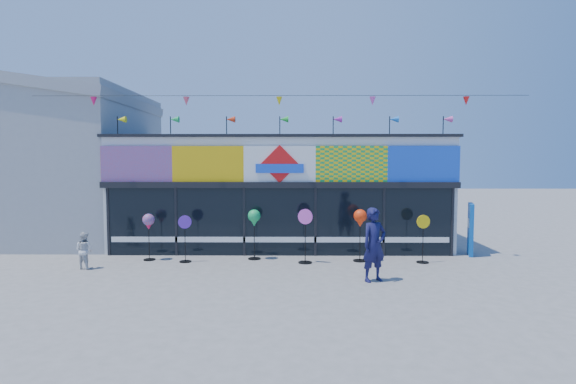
{
  "coord_description": "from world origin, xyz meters",
  "views": [
    {
      "loc": [
        0.41,
        -11.6,
        3.21
      ],
      "look_at": [
        0.29,
        2.0,
        2.26
      ],
      "focal_mm": 28.0,
      "sensor_mm": 36.0,
      "label": 1
    }
  ],
  "objects_px": {
    "blue_sign": "(470,229)",
    "spinner_3": "(305,235)",
    "spinner_0": "(149,223)",
    "adult_man": "(374,245)",
    "child": "(84,250)",
    "spinner_2": "(254,219)",
    "spinner_5": "(423,238)",
    "spinner_4": "(360,220)",
    "spinner_1": "(185,237)"
  },
  "relations": [
    {
      "from": "blue_sign",
      "to": "spinner_3",
      "type": "bearing_deg",
      "value": -150.35
    },
    {
      "from": "spinner_0",
      "to": "adult_man",
      "type": "distance_m",
      "value": 7.24
    },
    {
      "from": "adult_man",
      "to": "child",
      "type": "height_order",
      "value": "adult_man"
    },
    {
      "from": "spinner_3",
      "to": "spinner_2",
      "type": "bearing_deg",
      "value": 161.77
    },
    {
      "from": "spinner_2",
      "to": "spinner_5",
      "type": "height_order",
      "value": "spinner_2"
    },
    {
      "from": "spinner_3",
      "to": "spinner_5",
      "type": "bearing_deg",
      "value": 1.04
    },
    {
      "from": "spinner_2",
      "to": "spinner_4",
      "type": "relative_size",
      "value": 0.98
    },
    {
      "from": "spinner_1",
      "to": "spinner_5",
      "type": "bearing_deg",
      "value": -0.28
    },
    {
      "from": "spinner_3",
      "to": "spinner_4",
      "type": "relative_size",
      "value": 1.02
    },
    {
      "from": "spinner_4",
      "to": "child",
      "type": "height_order",
      "value": "spinner_4"
    },
    {
      "from": "spinner_1",
      "to": "spinner_2",
      "type": "relative_size",
      "value": 0.91
    },
    {
      "from": "spinner_2",
      "to": "spinner_3",
      "type": "relative_size",
      "value": 0.96
    },
    {
      "from": "blue_sign",
      "to": "adult_man",
      "type": "height_order",
      "value": "adult_man"
    },
    {
      "from": "spinner_5",
      "to": "child",
      "type": "height_order",
      "value": "spinner_5"
    },
    {
      "from": "adult_man",
      "to": "spinner_0",
      "type": "bearing_deg",
      "value": 132.57
    },
    {
      "from": "adult_man",
      "to": "child",
      "type": "bearing_deg",
      "value": 143.75
    },
    {
      "from": "spinner_1",
      "to": "adult_man",
      "type": "bearing_deg",
      "value": -21.68
    },
    {
      "from": "spinner_1",
      "to": "spinner_4",
      "type": "distance_m",
      "value": 5.58
    },
    {
      "from": "spinner_3",
      "to": "spinner_5",
      "type": "relative_size",
      "value": 1.12
    },
    {
      "from": "spinner_5",
      "to": "blue_sign",
      "type": "bearing_deg",
      "value": 31.69
    },
    {
      "from": "spinner_1",
      "to": "spinner_5",
      "type": "relative_size",
      "value": 0.98
    },
    {
      "from": "spinner_5",
      "to": "spinner_3",
      "type": "bearing_deg",
      "value": -178.96
    },
    {
      "from": "spinner_1",
      "to": "spinner_0",
      "type": "bearing_deg",
      "value": 167.73
    },
    {
      "from": "spinner_4",
      "to": "adult_man",
      "type": "distance_m",
      "value": 2.4
    },
    {
      "from": "spinner_5",
      "to": "spinner_4",
      "type": "bearing_deg",
      "value": 174.09
    },
    {
      "from": "spinner_3",
      "to": "spinner_4",
      "type": "xyz_separation_m",
      "value": [
        1.75,
        0.27,
        0.43
      ]
    },
    {
      "from": "blue_sign",
      "to": "spinner_2",
      "type": "xyz_separation_m",
      "value": [
        -7.31,
        -0.74,
        0.42
      ]
    },
    {
      "from": "spinner_5",
      "to": "child",
      "type": "relative_size",
      "value": 1.38
    },
    {
      "from": "blue_sign",
      "to": "spinner_4",
      "type": "height_order",
      "value": "blue_sign"
    },
    {
      "from": "blue_sign",
      "to": "spinner_3",
      "type": "distance_m",
      "value": 5.81
    },
    {
      "from": "spinner_0",
      "to": "spinner_5",
      "type": "bearing_deg",
      "value": -2.0
    },
    {
      "from": "adult_man",
      "to": "spinner_3",
      "type": "bearing_deg",
      "value": 102.58
    },
    {
      "from": "spinner_0",
      "to": "spinner_2",
      "type": "relative_size",
      "value": 0.93
    },
    {
      "from": "spinner_2",
      "to": "spinner_3",
      "type": "xyz_separation_m",
      "value": [
        1.64,
        -0.54,
        -0.4
      ]
    },
    {
      "from": "child",
      "to": "spinner_0",
      "type": "bearing_deg",
      "value": -126.45
    },
    {
      "from": "adult_man",
      "to": "spinner_4",
      "type": "bearing_deg",
      "value": 62.95
    },
    {
      "from": "blue_sign",
      "to": "spinner_3",
      "type": "relative_size",
      "value": 1.03
    },
    {
      "from": "spinner_5",
      "to": "adult_man",
      "type": "bearing_deg",
      "value": -131.62
    },
    {
      "from": "spinner_2",
      "to": "adult_man",
      "type": "relative_size",
      "value": 0.83
    },
    {
      "from": "spinner_1",
      "to": "spinner_4",
      "type": "xyz_separation_m",
      "value": [
        5.55,
        0.17,
        0.55
      ]
    },
    {
      "from": "spinner_2",
      "to": "spinner_3",
      "type": "height_order",
      "value": "spinner_3"
    },
    {
      "from": "spinner_0",
      "to": "spinner_4",
      "type": "distance_m",
      "value": 6.79
    },
    {
      "from": "spinner_1",
      "to": "blue_sign",
      "type": "bearing_deg",
      "value": 7.08
    },
    {
      "from": "child",
      "to": "spinner_5",
      "type": "bearing_deg",
      "value": -158.69
    },
    {
      "from": "spinner_0",
      "to": "spinner_1",
      "type": "distance_m",
      "value": 1.33
    },
    {
      "from": "spinner_3",
      "to": "spinner_5",
      "type": "height_order",
      "value": "spinner_3"
    },
    {
      "from": "blue_sign",
      "to": "spinner_1",
      "type": "height_order",
      "value": "blue_sign"
    },
    {
      "from": "spinner_3",
      "to": "spinner_4",
      "type": "distance_m",
      "value": 1.83
    },
    {
      "from": "spinner_1",
      "to": "spinner_3",
      "type": "height_order",
      "value": "spinner_3"
    },
    {
      "from": "blue_sign",
      "to": "spinner_4",
      "type": "relative_size",
      "value": 1.06
    }
  ]
}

